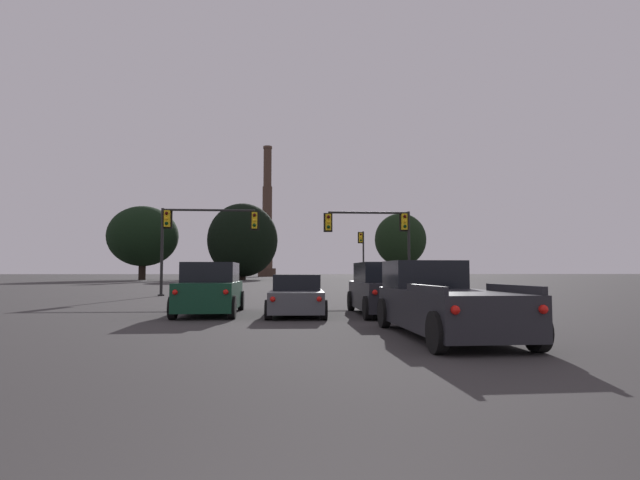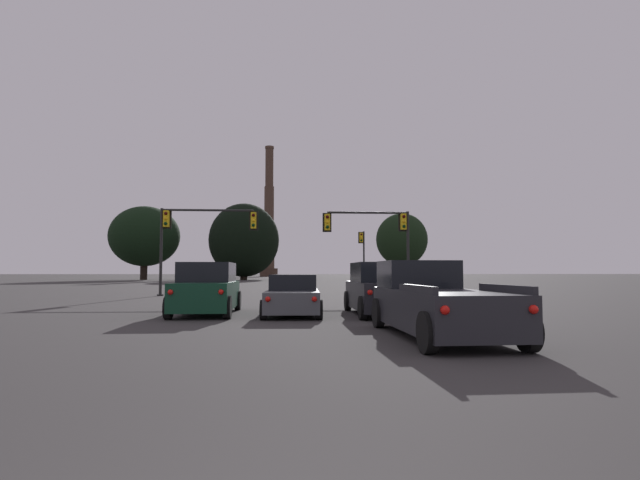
# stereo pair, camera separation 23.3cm
# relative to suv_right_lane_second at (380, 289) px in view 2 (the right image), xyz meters

# --- Properties ---
(suv_right_lane_second) EXTENTS (2.10, 4.91, 1.86)m
(suv_right_lane_second) POSITION_rel_suv_right_lane_second_xyz_m (0.00, 0.00, 0.00)
(suv_right_lane_second) COLOR #232328
(suv_right_lane_second) RESTS_ON ground_plane
(sedan_center_lane_second) EXTENTS (2.15, 4.76, 1.43)m
(sedan_center_lane_second) POSITION_rel_suv_right_lane_second_xyz_m (-3.11, 0.21, -0.23)
(sedan_center_lane_second) COLOR #4C4F54
(sedan_center_lane_second) RESTS_ON ground_plane
(pickup_truck_right_lane_third) EXTENTS (2.31, 5.55, 1.82)m
(pickup_truck_right_lane_third) POSITION_rel_suv_right_lane_second_xyz_m (0.20, -5.93, -0.09)
(pickup_truck_right_lane_third) COLOR #232328
(pickup_truck_right_lane_third) RESTS_ON ground_plane
(suv_left_lane_second) EXTENTS (2.15, 4.92, 1.86)m
(suv_left_lane_second) POSITION_rel_suv_right_lane_second_xyz_m (-6.21, 0.64, 0.00)
(suv_left_lane_second) COLOR #0F3823
(suv_left_lane_second) RESTS_ON ground_plane
(traffic_light_far_right) EXTENTS (0.78, 0.50, 5.91)m
(traffic_light_far_right) POSITION_rel_suv_right_lane_second_xyz_m (4.92, 36.07, 2.98)
(traffic_light_far_right) COLOR black
(traffic_light_far_right) RESTS_ON ground_plane
(traffic_light_overhead_right) EXTENTS (5.77, 0.50, 5.46)m
(traffic_light_overhead_right) POSITION_rel_suv_right_lane_second_xyz_m (2.64, 14.29, 3.30)
(traffic_light_overhead_right) COLOR black
(traffic_light_overhead_right) RESTS_ON ground_plane
(traffic_light_overhead_left) EXTENTS (6.30, 0.50, 5.56)m
(traffic_light_overhead_left) POSITION_rel_suv_right_lane_second_xyz_m (-9.20, 14.49, 3.39)
(traffic_light_overhead_left) COLOR black
(traffic_light_overhead_left) RESTS_ON ground_plane
(smokestack) EXTENTS (5.46, 5.46, 40.08)m
(smokestack) POSITION_rel_suv_right_lane_second_xyz_m (-8.75, 134.66, 14.83)
(smokestack) COLOR #3C2B22
(smokestack) RESTS_ON ground_plane
(treeline_center_left) EXTENTS (9.39, 8.46, 12.21)m
(treeline_center_left) POSITION_rel_suv_right_lane_second_xyz_m (17.68, 71.99, 6.47)
(treeline_center_left) COLOR black
(treeline_center_left) RESTS_ON ground_plane
(treeline_far_right) EXTENTS (12.88, 11.59, 14.10)m
(treeline_far_right) POSITION_rel_suv_right_lane_second_xyz_m (-11.19, 74.70, 6.41)
(treeline_far_right) COLOR black
(treeline_far_right) RESTS_ON ground_plane
(treeline_far_left) EXTENTS (12.73, 11.45, 13.53)m
(treeline_far_left) POSITION_rel_suv_right_lane_second_xyz_m (-29.40, 75.48, 7.09)
(treeline_far_left) COLOR black
(treeline_far_left) RESTS_ON ground_plane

